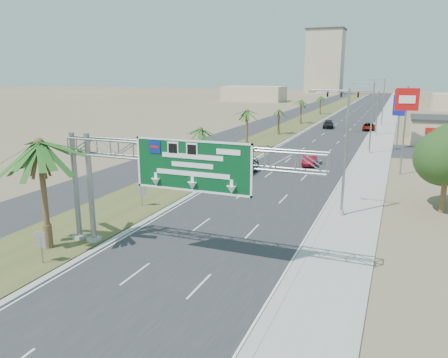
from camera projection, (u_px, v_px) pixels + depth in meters
name	position (u px, v px, depth m)	size (l,w,h in m)	color
ground	(82.00, 353.00, 17.78)	(600.00, 600.00, 0.00)	#8C7A59
road	(356.00, 116.00, 116.93)	(12.00, 300.00, 0.02)	#28282B
sidewalk_right	(389.00, 117.00, 113.83)	(4.00, 300.00, 0.10)	#9E9B93
median_grass	(318.00, 114.00, 120.55)	(7.00, 300.00, 0.12)	#445023
opposing_road	(293.00, 114.00, 123.10)	(8.00, 300.00, 0.02)	#28282B
sign_gantry	(172.00, 161.00, 25.69)	(16.75, 1.24, 7.50)	gray
palm_near	(39.00, 143.00, 26.70)	(5.70, 5.70, 8.35)	brown
palm_row_b	(200.00, 130.00, 48.92)	(3.99, 3.99, 5.95)	brown
palm_row_c	(247.00, 112.00, 63.16)	(3.99, 3.99, 6.75)	brown
palm_row_d	(279.00, 111.00, 79.68)	(3.99, 3.99, 5.45)	brown
palm_row_e	(301.00, 101.00, 96.65)	(3.99, 3.99, 6.15)	brown
palm_row_f	(321.00, 97.00, 119.27)	(3.99, 3.99, 5.75)	brown
streetlight_near	(342.00, 158.00, 33.85)	(3.27, 0.44, 10.00)	gray
streetlight_mid	(370.00, 121.00, 60.89)	(3.27, 0.44, 10.00)	gray
streetlight_far	(382.00, 104.00, 93.34)	(3.27, 0.44, 10.00)	gray
signal_mast	(366.00, 109.00, 79.63)	(10.28, 0.71, 8.00)	gray
oak_near	(448.00, 158.00, 34.70)	(4.50, 4.50, 6.80)	brown
median_signback_a	(41.00, 242.00, 25.68)	(0.75, 0.08, 2.08)	gray
median_signback_b	(142.00, 191.00, 36.75)	(0.75, 0.08, 2.08)	gray
tower_distant	(325.00, 62.00, 250.61)	(20.00, 16.00, 35.00)	tan
building_distant_left	(254.00, 94.00, 177.64)	(24.00, 14.00, 6.00)	tan
car_left_lane	(246.00, 166.00, 49.57)	(1.98, 4.93, 1.68)	black
car_mid_lane	(310.00, 159.00, 54.15)	(1.61, 4.62, 1.52)	maroon
car_right_lane	(369.00, 127.00, 87.04)	(2.32, 5.04, 1.40)	gray
car_far	(328.00, 125.00, 90.63)	(2.08, 5.12, 1.48)	black
pole_sign_red_near	(407.00, 105.00, 47.37)	(2.42, 0.66, 9.76)	gray
pole_sign_blue	(400.00, 108.00, 64.23)	(2.01, 0.84, 8.20)	gray
pole_sign_red_far	(401.00, 98.00, 77.27)	(2.17, 1.03, 8.63)	gray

